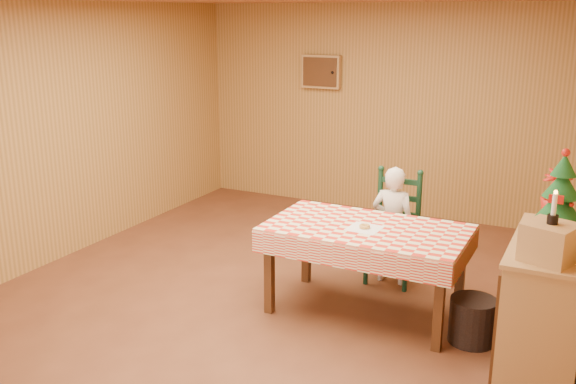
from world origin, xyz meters
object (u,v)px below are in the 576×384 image
Objects in this scene: ladder_chair at (394,229)px; christmas_tree at (561,194)px; shelf_unit at (545,302)px; dining_table at (366,236)px; crate at (550,242)px; storage_bin at (472,320)px; seated_child at (393,225)px.

ladder_chair is 1.74× the size of christmas_tree.
ladder_chair reaches higher than shelf_unit.
shelf_unit reaches higher than dining_table.
crate reaches higher than shelf_unit.
storage_bin is (0.93, -0.11, -0.51)m from dining_table.
crate is at bearing -88.77° from shelf_unit.
seated_child is 0.91× the size of shelf_unit.
dining_table is 5.52× the size of crate.
dining_table is 2.67× the size of christmas_tree.
crate reaches higher than dining_table.
christmas_tree is (0.01, 0.25, 0.74)m from shelf_unit.
christmas_tree reaches higher than dining_table.
seated_child is 3.14× the size of storage_bin.
dining_table is 1.59m from crate.
seated_child is 2.00m from crate.
dining_table is 1.47× the size of seated_child.
christmas_tree reaches higher than storage_bin.
shelf_unit is 3.46× the size of storage_bin.
ladder_chair is at bearing 154.06° from christmas_tree.
christmas_tree is at bearing 21.51° from storage_bin.
crate is at bearing -21.36° from dining_table.
dining_table is 0.74m from seated_child.
dining_table is 0.81m from ladder_chair.
christmas_tree reaches higher than shelf_unit.
storage_bin is at bearing 138.73° from crate.
storage_bin is (0.93, -0.90, -0.32)m from ladder_chair.
seated_child reaches higher than storage_bin.
shelf_unit is at bearing 91.23° from crate.
christmas_tree is at bearing 3.43° from dining_table.
crate is (1.44, -1.29, 0.49)m from seated_child.
dining_table is 1.46m from shelf_unit.
seated_child is at bearing 137.73° from storage_bin.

